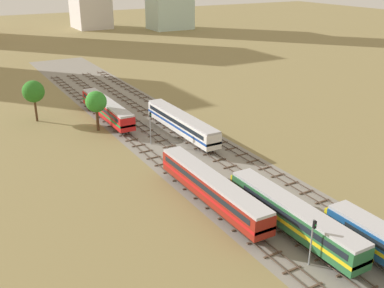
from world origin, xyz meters
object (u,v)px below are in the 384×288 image
passenger_coach_far_left_mid (212,187)px  signal_post_near (150,124)px  passenger_coach_far_left_far (107,108)px  signal_post_nearest (312,237)px  passenger_coach_centre_left_midfar (181,122)px  diesel_railcar_left_near (293,215)px

passenger_coach_far_left_mid → signal_post_near: signal_post_near is taller
passenger_coach_far_left_far → signal_post_near: size_ratio=3.74×
signal_post_nearest → signal_post_near: bearing=90.0°
passenger_coach_far_left_far → signal_post_near: signal_post_near is taller
passenger_coach_centre_left_midfar → passenger_coach_far_left_far: 17.14m
diesel_railcar_left_near → signal_post_nearest: 5.81m
passenger_coach_centre_left_midfar → signal_post_near: (-6.51, -0.98, 1.09)m
diesel_railcar_left_near → passenger_coach_far_left_mid: bearing=112.8°
diesel_railcar_left_near → signal_post_nearest: bearing=-112.2°
diesel_railcar_left_near → passenger_coach_centre_left_midfar: size_ratio=0.93×
passenger_coach_far_left_mid → passenger_coach_far_left_far: bearing=90.0°
diesel_railcar_left_near → signal_post_nearest: signal_post_nearest is taller
diesel_railcar_left_near → passenger_coach_far_left_far: bearing=95.0°
diesel_railcar_left_near → passenger_coach_far_left_mid: same height
diesel_railcar_left_near → passenger_coach_centre_left_midfar: (4.34, 34.46, 0.02)m
passenger_coach_far_left_mid → passenger_coach_centre_left_midfar: same height
passenger_coach_far_left_far → signal_post_nearest: signal_post_nearest is taller
diesel_railcar_left_near → signal_post_near: (-2.17, 33.48, 1.10)m
passenger_coach_centre_left_midfar → signal_post_nearest: 40.32m
passenger_coach_far_left_mid → passenger_coach_centre_left_midfar: (8.68, 24.13, 0.00)m
passenger_coach_centre_left_midfar → passenger_coach_far_left_far: (-8.68, 14.78, 0.00)m
passenger_coach_far_left_far → signal_post_nearest: size_ratio=4.08×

